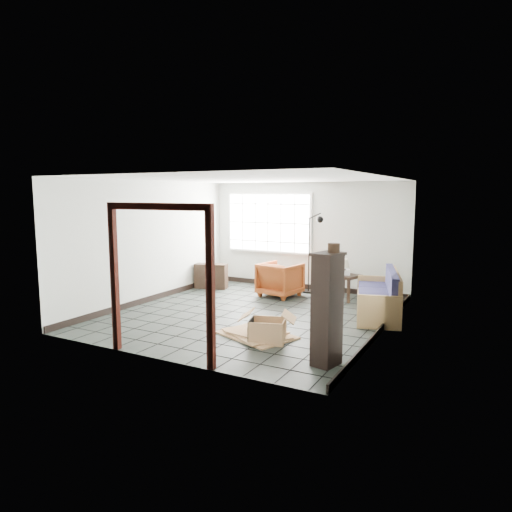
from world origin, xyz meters
The scene contains 15 objects.
ground centered at (0.00, 0.00, 0.00)m, with size 5.50×5.50×0.00m, color black.
room_shell centered at (0.00, 0.03, 1.68)m, with size 5.02×5.52×2.61m.
window_panel centered at (-1.00, 2.70, 1.60)m, with size 2.32×0.08×1.52m.
doorway_trim centered at (0.00, -2.70, 1.38)m, with size 1.80×0.08×2.20m.
futon_sofa centered at (2.21, 1.10, 0.32)m, with size 1.25×2.11×0.88m.
armchair centered at (-0.20, 1.71, 0.43)m, with size 0.83×0.78×0.85m, color brown.
side_table centered at (1.24, 2.03, 0.47)m, with size 0.64×0.64×0.57m.
table_lamp centered at (1.20, 1.97, 0.81)m, with size 0.30×0.30×0.35m.
projector centered at (1.17, 2.02, 0.62)m, with size 0.35×0.31×0.11m.
floor_lamp centered at (0.35, 2.37, 1.01)m, with size 0.54×0.33×1.89m.
console_shelf centered at (-2.09, 1.70, 0.31)m, with size 0.84×0.51×0.61m.
tall_shelf centered at (2.15, -1.84, 0.79)m, with size 0.41×0.48×1.55m.
pot centered at (2.21, -1.79, 1.61)m, with size 0.20×0.20×0.12m.
open_box centered at (1.00, -1.34, 0.18)m, with size 0.97×0.67×0.50m.
cardboard_pile centered at (0.73, -1.16, 0.05)m, with size 1.41×1.20×0.17m.
Camera 1 is at (4.12, -7.56, 2.32)m, focal length 32.00 mm.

